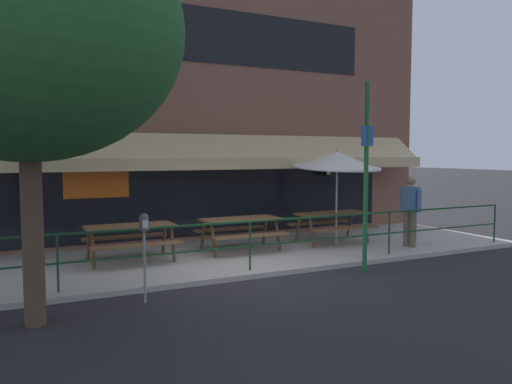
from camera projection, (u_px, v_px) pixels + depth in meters
ground_plane at (257, 279)px, 9.35m from camera, size 120.00×120.00×0.00m
patio_deck at (217, 257)px, 11.13m from camera, size 15.00×4.00×0.10m
restaurant_building at (184, 97)px, 12.83m from camera, size 15.00×1.60×7.67m
patio_railing at (250, 234)px, 9.56m from camera, size 13.84×0.04×0.97m
picnic_table_left at (131, 233)px, 10.33m from camera, size 1.80×1.42×0.76m
picnic_table_centre at (241, 225)px, 11.47m from camera, size 1.80×1.42×0.76m
picnic_table_right at (332, 219)px, 12.56m from camera, size 1.80×1.42×0.76m
patio_umbrella_right at (337, 160)px, 12.28m from camera, size 2.14×2.14×2.38m
pedestrian_walking at (410, 207)px, 12.01m from camera, size 0.28×0.62×1.71m
parking_meter_near at (144, 231)px, 7.75m from camera, size 0.15×0.16×1.42m
street_sign_pole at (366, 175)px, 9.76m from camera, size 0.28×0.09×3.74m
street_tree_curbside at (35, 8)px, 6.49m from camera, size 4.20×3.78×6.42m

